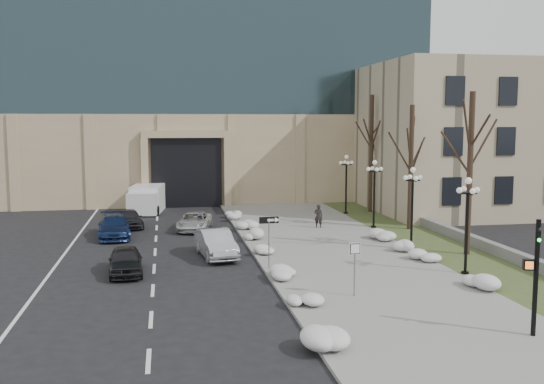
{
  "coord_description": "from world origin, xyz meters",
  "views": [
    {
      "loc": [
        -5.9,
        -20.44,
        7.41
      ],
      "look_at": [
        -0.03,
        12.36,
        3.5
      ],
      "focal_mm": 40.0,
      "sensor_mm": 36.0,
      "label": 1
    }
  ],
  "objects_px": {
    "box_truck": "(148,198)",
    "keep_sign": "(355,258)",
    "lamppost_c": "(374,185)",
    "car_c": "(114,227)",
    "car_a": "(126,260)",
    "pedestrian": "(318,216)",
    "lamppost_a": "(467,213)",
    "traffic_signal": "(535,280)",
    "lamppost_d": "(346,176)",
    "car_e": "(129,218)",
    "one_way_sign": "(272,226)",
    "car_d": "(194,221)",
    "lamppost_b": "(412,196)",
    "car_b": "(216,243)"
  },
  "relations": [
    {
      "from": "keep_sign",
      "to": "lamppost_d",
      "type": "relative_size",
      "value": 0.5
    },
    {
      "from": "car_c",
      "to": "box_truck",
      "type": "bearing_deg",
      "value": 76.03
    },
    {
      "from": "traffic_signal",
      "to": "box_truck",
      "type": "bearing_deg",
      "value": 130.49
    },
    {
      "from": "lamppost_b",
      "to": "car_c",
      "type": "bearing_deg",
      "value": 159.83
    },
    {
      "from": "one_way_sign",
      "to": "lamppost_d",
      "type": "height_order",
      "value": "lamppost_d"
    },
    {
      "from": "lamppost_a",
      "to": "lamppost_d",
      "type": "xyz_separation_m",
      "value": [
        0.0,
        19.5,
        0.0
      ]
    },
    {
      "from": "keep_sign",
      "to": "traffic_signal",
      "type": "distance_m",
      "value": 7.21
    },
    {
      "from": "lamppost_b",
      "to": "box_truck",
      "type": "bearing_deg",
      "value": 131.27
    },
    {
      "from": "car_c",
      "to": "one_way_sign",
      "type": "xyz_separation_m",
      "value": [
        8.43,
        -10.35,
        1.55
      ]
    },
    {
      "from": "car_c",
      "to": "pedestrian",
      "type": "xyz_separation_m",
      "value": [
        13.61,
        0.56,
        0.22
      ]
    },
    {
      "from": "lamppost_c",
      "to": "car_c",
      "type": "bearing_deg",
      "value": -179.67
    },
    {
      "from": "car_e",
      "to": "lamppost_d",
      "type": "height_order",
      "value": "lamppost_d"
    },
    {
      "from": "lamppost_d",
      "to": "car_b",
      "type": "bearing_deg",
      "value": -130.68
    },
    {
      "from": "car_d",
      "to": "keep_sign",
      "type": "xyz_separation_m",
      "value": [
        5.79,
        -17.32,
        1.15
      ]
    },
    {
      "from": "car_a",
      "to": "car_c",
      "type": "xyz_separation_m",
      "value": [
        -1.28,
        9.67,
        0.03
      ]
    },
    {
      "from": "traffic_signal",
      "to": "lamppost_b",
      "type": "xyz_separation_m",
      "value": [
        1.92,
        14.83,
        1.02
      ]
    },
    {
      "from": "box_truck",
      "to": "traffic_signal",
      "type": "bearing_deg",
      "value": -59.51
    },
    {
      "from": "car_c",
      "to": "traffic_signal",
      "type": "relative_size",
      "value": 1.17
    },
    {
      "from": "car_d",
      "to": "car_e",
      "type": "height_order",
      "value": "car_e"
    },
    {
      "from": "box_truck",
      "to": "pedestrian",
      "type": "bearing_deg",
      "value": -34.75
    },
    {
      "from": "car_c",
      "to": "lamppost_a",
      "type": "xyz_separation_m",
      "value": [
        17.42,
        -12.9,
        2.37
      ]
    },
    {
      "from": "car_a",
      "to": "lamppost_a",
      "type": "xyz_separation_m",
      "value": [
        16.14,
        -3.23,
        2.41
      ]
    },
    {
      "from": "car_c",
      "to": "car_e",
      "type": "bearing_deg",
      "value": 73.3
    },
    {
      "from": "car_a",
      "to": "pedestrian",
      "type": "height_order",
      "value": "pedestrian"
    },
    {
      "from": "one_way_sign",
      "to": "lamppost_a",
      "type": "height_order",
      "value": "lamppost_a"
    },
    {
      "from": "lamppost_a",
      "to": "car_d",
      "type": "bearing_deg",
      "value": 129.99
    },
    {
      "from": "car_b",
      "to": "traffic_signal",
      "type": "xyz_separation_m",
      "value": [
        9.57,
        -14.46,
        1.3
      ]
    },
    {
      "from": "one_way_sign",
      "to": "lamppost_a",
      "type": "xyz_separation_m",
      "value": [
        9.0,
        -2.55,
        0.82
      ]
    },
    {
      "from": "car_a",
      "to": "lamppost_d",
      "type": "xyz_separation_m",
      "value": [
        16.14,
        16.27,
        2.41
      ]
    },
    {
      "from": "pedestrian",
      "to": "one_way_sign",
      "type": "relative_size",
      "value": 0.59
    },
    {
      "from": "traffic_signal",
      "to": "car_a",
      "type": "bearing_deg",
      "value": 158.63
    },
    {
      "from": "keep_sign",
      "to": "lamppost_c",
      "type": "distance_m",
      "value": 17.06
    },
    {
      "from": "pedestrian",
      "to": "keep_sign",
      "type": "bearing_deg",
      "value": 102.17
    },
    {
      "from": "box_truck",
      "to": "keep_sign",
      "type": "bearing_deg",
      "value": -63.56
    },
    {
      "from": "car_a",
      "to": "car_e",
      "type": "xyz_separation_m",
      "value": [
        -0.52,
        13.24,
        -0.02
      ]
    },
    {
      "from": "lamppost_d",
      "to": "car_e",
      "type": "bearing_deg",
      "value": -169.7
    },
    {
      "from": "box_truck",
      "to": "keep_sign",
      "type": "height_order",
      "value": "keep_sign"
    },
    {
      "from": "lamppost_d",
      "to": "box_truck",
      "type": "bearing_deg",
      "value": 163.07
    },
    {
      "from": "car_a",
      "to": "box_truck",
      "type": "height_order",
      "value": "box_truck"
    },
    {
      "from": "car_d",
      "to": "lamppost_b",
      "type": "bearing_deg",
      "value": -22.36
    },
    {
      "from": "lamppost_c",
      "to": "lamppost_d",
      "type": "relative_size",
      "value": 1.0
    },
    {
      "from": "lamppost_c",
      "to": "lamppost_a",
      "type": "bearing_deg",
      "value": -90.0
    },
    {
      "from": "car_b",
      "to": "lamppost_d",
      "type": "relative_size",
      "value": 0.96
    },
    {
      "from": "one_way_sign",
      "to": "car_e",
      "type": "bearing_deg",
      "value": 117.64
    },
    {
      "from": "one_way_sign",
      "to": "lamppost_d",
      "type": "xyz_separation_m",
      "value": [
        9.0,
        16.95,
        0.82
      ]
    },
    {
      "from": "car_d",
      "to": "lamppost_a",
      "type": "bearing_deg",
      "value": -38.91
    },
    {
      "from": "keep_sign",
      "to": "car_b",
      "type": "bearing_deg",
      "value": 116.51
    },
    {
      "from": "traffic_signal",
      "to": "lamppost_d",
      "type": "distance_m",
      "value": 27.92
    },
    {
      "from": "car_c",
      "to": "traffic_signal",
      "type": "bearing_deg",
      "value": -58.55
    },
    {
      "from": "lamppost_b",
      "to": "car_d",
      "type": "bearing_deg",
      "value": 146.54
    }
  ]
}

